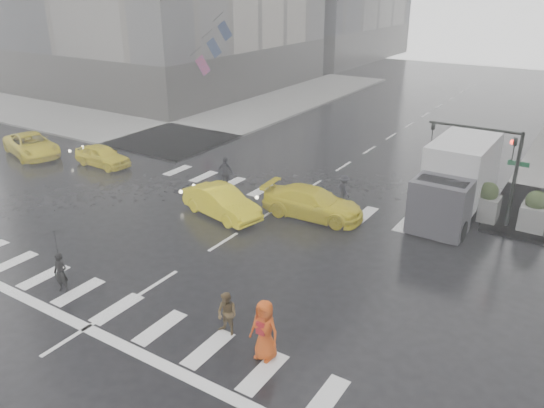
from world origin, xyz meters
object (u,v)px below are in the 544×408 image
Objects in this scene: pedestrian_orange at (265,330)px; traffic_signal_pole at (494,157)px; pedestrian_brown at (227,314)px; taxi_mid at (222,202)px; box_truck at (456,178)px; taxi_front at (102,156)px.

traffic_signal_pole is at bearing 77.57° from pedestrian_orange.
taxi_mid is (-5.75, 7.21, -0.02)m from pedestrian_brown.
box_truck is (3.47, 13.23, 1.16)m from pedestrian_brown.
pedestrian_brown is at bearing -128.54° from taxi_mid.
pedestrian_orange is 10.57m from taxi_mid.
traffic_signal_pole is 1.19× the size of taxi_front.
taxi_front is at bearing 91.92° from taxi_mid.
traffic_signal_pole is at bearing -48.49° from taxi_mid.
box_truck is at bearing 83.86° from pedestrian_orange.
box_truck is (19.86, 3.95, 1.25)m from taxi_front.
pedestrian_brown is (-4.98, -13.06, -2.48)m from traffic_signal_pole.
taxi_mid is (-10.73, -5.85, -2.51)m from traffic_signal_pole.
pedestrian_brown is 9.22m from taxi_mid.
pedestrian_brown is at bearing -117.97° from taxi_front.
taxi_front is at bearing 153.49° from pedestrian_orange.
traffic_signal_pole is 0.68× the size of box_truck.
pedestrian_brown is at bearing -110.85° from traffic_signal_pole.
taxi_front is (-21.37, -3.79, -2.57)m from traffic_signal_pole.
box_truck is (1.84, 13.57, 0.92)m from pedestrian_orange.
taxi_mid is (10.64, -2.06, 0.06)m from taxi_front.
traffic_signal_pole is 14.20m from pedestrian_brown.
box_truck reaches higher than taxi_mid.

